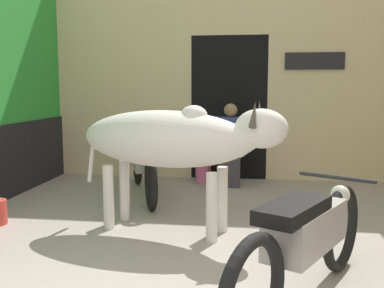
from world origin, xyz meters
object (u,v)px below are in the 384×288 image
object	(u,v)px
cow	(174,140)
motorcycle_near	(306,239)
shopkeeper_seated	(230,144)
plastic_stool	(203,169)
motorcycle_far	(143,162)

from	to	relation	value
cow	motorcycle_near	distance (m)	1.88
cow	shopkeeper_seated	world-z (taller)	cow
cow	plastic_stool	bearing A→B (deg)	89.09
motorcycle_far	shopkeeper_seated	bearing A→B (deg)	35.67
motorcycle_far	motorcycle_near	bearing A→B (deg)	-57.59
cow	motorcycle_near	size ratio (longest dim) A/B	1.14
motorcycle_near	motorcycle_far	bearing A→B (deg)	122.41
motorcycle_near	plastic_stool	world-z (taller)	motorcycle_near
motorcycle_far	plastic_stool	world-z (taller)	motorcycle_far
motorcycle_near	shopkeeper_seated	size ratio (longest dim) A/B	1.57
cow	motorcycle_far	xyz separation A→B (m)	(-0.67, 1.42, -0.48)
shopkeeper_seated	plastic_stool	distance (m)	0.60
shopkeeper_seated	plastic_stool	bearing A→B (deg)	161.11
plastic_stool	shopkeeper_seated	bearing A→B (deg)	-18.89
cow	plastic_stool	size ratio (longest dim) A/B	5.57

